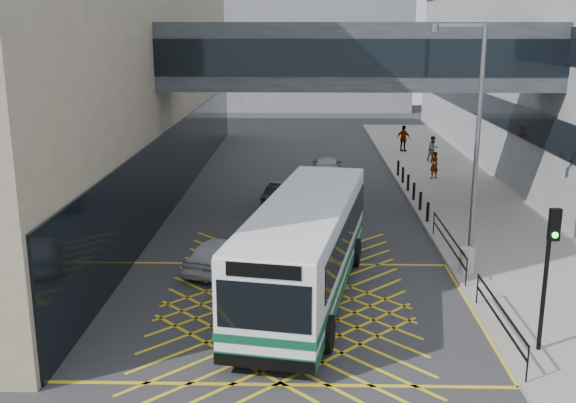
# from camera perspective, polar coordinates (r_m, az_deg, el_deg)

# --- Properties ---
(ground) EXTENTS (120.00, 120.00, 0.00)m
(ground) POSITION_cam_1_polar(r_m,az_deg,el_deg) (21.63, -0.25, -9.35)
(ground) COLOR #333335
(building_far) EXTENTS (28.00, 16.00, 18.00)m
(building_far) POSITION_cam_1_polar(r_m,az_deg,el_deg) (79.83, -0.50, 14.63)
(building_far) COLOR gray
(building_far) RESTS_ON ground
(skybridge) EXTENTS (20.00, 4.10, 3.00)m
(skybridge) POSITION_cam_1_polar(r_m,az_deg,el_deg) (31.91, 5.87, 12.16)
(skybridge) COLOR #383D42
(skybridge) RESTS_ON ground
(pavement) EXTENTS (6.00, 54.00, 0.16)m
(pavement) POSITION_cam_1_polar(r_m,az_deg,el_deg) (36.83, 14.56, 0.38)
(pavement) COLOR gray
(pavement) RESTS_ON ground
(box_junction) EXTENTS (12.00, 9.00, 0.01)m
(box_junction) POSITION_cam_1_polar(r_m,az_deg,el_deg) (21.63, -0.25, -9.34)
(box_junction) COLOR gold
(box_junction) RESTS_ON ground
(bus) EXTENTS (4.75, 11.97, 3.27)m
(bus) POSITION_cam_1_polar(r_m,az_deg,el_deg) (22.36, 1.55, -3.73)
(bus) COLOR white
(bus) RESTS_ON ground
(car_white) EXTENTS (2.86, 4.28, 1.26)m
(car_white) POSITION_cam_1_polar(r_m,az_deg,el_deg) (25.19, -5.83, -4.39)
(car_white) COLOR silver
(car_white) RESTS_ON ground
(car_dark) EXTENTS (2.66, 4.45, 1.30)m
(car_dark) POSITION_cam_1_polar(r_m,az_deg,el_deg) (33.76, -0.18, 0.60)
(car_dark) COLOR black
(car_dark) RESTS_ON ground
(car_silver) EXTENTS (2.12, 4.43, 1.34)m
(car_silver) POSITION_cam_1_polar(r_m,az_deg,el_deg) (40.60, 3.32, 2.97)
(car_silver) COLOR gray
(car_silver) RESTS_ON ground
(traffic_light) EXTENTS (0.29, 0.47, 4.07)m
(traffic_light) POSITION_cam_1_polar(r_m,az_deg,el_deg) (19.13, 21.23, -4.60)
(traffic_light) COLOR black
(traffic_light) RESTS_ON pavement
(street_lamp) EXTENTS (1.95, 0.84, 8.74)m
(street_lamp) POSITION_cam_1_polar(r_m,az_deg,el_deg) (25.29, 15.34, 5.77)
(street_lamp) COLOR slate
(street_lamp) RESTS_ON pavement
(litter_bin) EXTENTS (0.53, 0.53, 0.92)m
(litter_bin) POSITION_cam_1_polar(r_m,az_deg,el_deg) (25.18, 14.89, -4.85)
(litter_bin) COLOR #ADA89E
(litter_bin) RESTS_ON pavement
(kerb_railings) EXTENTS (0.05, 12.54, 1.00)m
(kerb_railings) POSITION_cam_1_polar(r_m,az_deg,el_deg) (23.62, 15.03, -5.48)
(kerb_railings) COLOR black
(kerb_railings) RESTS_ON pavement
(bollards) EXTENTS (0.14, 10.14, 0.90)m
(bollards) POSITION_cam_1_polar(r_m,az_deg,el_deg) (36.17, 10.37, 1.23)
(bollards) COLOR black
(bollards) RESTS_ON pavement
(pedestrian_a) EXTENTS (0.77, 0.70, 1.59)m
(pedestrian_a) POSITION_cam_1_polar(r_m,az_deg,el_deg) (40.47, 12.26, 3.03)
(pedestrian_a) COLOR gray
(pedestrian_a) RESTS_ON pavement
(pedestrian_b) EXTENTS (0.92, 0.77, 1.63)m
(pedestrian_b) POSITION_cam_1_polar(r_m,az_deg,el_deg) (45.97, 12.19, 4.40)
(pedestrian_b) COLOR gray
(pedestrian_b) RESTS_ON pavement
(pedestrian_c) EXTENTS (1.20, 1.07, 1.86)m
(pedestrian_c) POSITION_cam_1_polar(r_m,az_deg,el_deg) (49.06, 9.76, 5.27)
(pedestrian_c) COLOR gray
(pedestrian_c) RESTS_ON pavement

